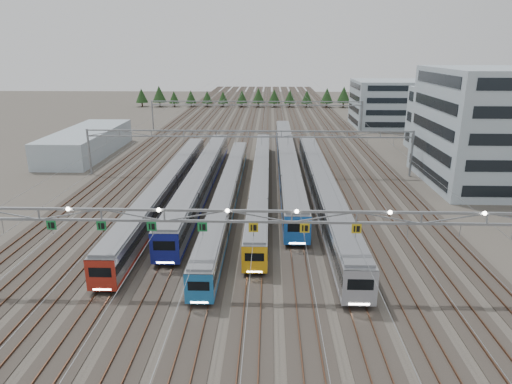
{
  "coord_description": "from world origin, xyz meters",
  "views": [
    {
      "loc": [
        3.61,
        -37.28,
        21.36
      ],
      "look_at": [
        1.89,
        19.04,
        3.5
      ],
      "focal_mm": 32.0,
      "sensor_mm": 36.0,
      "label": 1
    }
  ],
  "objects_px": {
    "depot_bldg_mid": "(450,121)",
    "west_shed": "(87,142)",
    "gantry_near": "(227,219)",
    "train_a": "(168,186)",
    "gantry_far": "(256,107)",
    "train_d": "(261,178)",
    "train_b": "(202,178)",
    "train_e": "(287,160)",
    "depot_bldg_south": "(489,128)",
    "depot_bldg_north": "(393,103)",
    "gantry_mid": "(249,139)",
    "train_f": "(322,186)",
    "train_c": "(228,191)"
  },
  "relations": [
    {
      "from": "gantry_mid",
      "to": "depot_bldg_mid",
      "type": "distance_m",
      "value": 45.66
    },
    {
      "from": "train_b",
      "to": "west_shed",
      "type": "height_order",
      "value": "west_shed"
    },
    {
      "from": "train_a",
      "to": "depot_bldg_south",
      "type": "height_order",
      "value": "depot_bldg_south"
    },
    {
      "from": "train_d",
      "to": "train_b",
      "type": "bearing_deg",
      "value": -172.26
    },
    {
      "from": "gantry_far",
      "to": "gantry_mid",
      "type": "bearing_deg",
      "value": -90.0
    },
    {
      "from": "gantry_far",
      "to": "depot_bldg_north",
      "type": "xyz_separation_m",
      "value": [
        38.44,
        9.14,
        -0.04
      ]
    },
    {
      "from": "train_e",
      "to": "gantry_far",
      "type": "bearing_deg",
      "value": 99.01
    },
    {
      "from": "train_f",
      "to": "west_shed",
      "type": "distance_m",
      "value": 54.54
    },
    {
      "from": "train_b",
      "to": "train_f",
      "type": "distance_m",
      "value": 18.46
    },
    {
      "from": "train_d",
      "to": "gantry_mid",
      "type": "bearing_deg",
      "value": 104.7
    },
    {
      "from": "depot_bldg_mid",
      "to": "west_shed",
      "type": "bearing_deg",
      "value": -177.22
    },
    {
      "from": "train_e",
      "to": "depot_bldg_mid",
      "type": "relative_size",
      "value": 4.19
    },
    {
      "from": "train_c",
      "to": "train_d",
      "type": "distance_m",
      "value": 8.45
    },
    {
      "from": "gantry_mid",
      "to": "depot_bldg_mid",
      "type": "bearing_deg",
      "value": 24.93
    },
    {
      "from": "gantry_far",
      "to": "depot_bldg_north",
      "type": "relative_size",
      "value": 2.56
    },
    {
      "from": "depot_bldg_mid",
      "to": "train_a",
      "type": "bearing_deg",
      "value": -147.9
    },
    {
      "from": "train_b",
      "to": "depot_bldg_mid",
      "type": "relative_size",
      "value": 3.31
    },
    {
      "from": "train_d",
      "to": "depot_bldg_south",
      "type": "distance_m",
      "value": 37.24
    },
    {
      "from": "train_a",
      "to": "gantry_near",
      "type": "bearing_deg",
      "value": -66.96
    },
    {
      "from": "train_c",
      "to": "train_e",
      "type": "distance_m",
      "value": 20.25
    },
    {
      "from": "gantry_near",
      "to": "train_d",
      "type": "bearing_deg",
      "value": 85.83
    },
    {
      "from": "depot_bldg_mid",
      "to": "depot_bldg_south",
      "type": "bearing_deg",
      "value": -97.17
    },
    {
      "from": "train_f",
      "to": "train_d",
      "type": "bearing_deg",
      "value": 149.39
    },
    {
      "from": "train_d",
      "to": "depot_bldg_mid",
      "type": "bearing_deg",
      "value": 35.4
    },
    {
      "from": "depot_bldg_south",
      "to": "depot_bldg_mid",
      "type": "xyz_separation_m",
      "value": [
        2.93,
        23.27,
        -2.56
      ]
    },
    {
      "from": "train_a",
      "to": "train_e",
      "type": "relative_size",
      "value": 0.83
    },
    {
      "from": "train_d",
      "to": "depot_bldg_mid",
      "type": "height_order",
      "value": "depot_bldg_mid"
    },
    {
      "from": "gantry_near",
      "to": "depot_bldg_mid",
      "type": "bearing_deg",
      "value": 55.08
    },
    {
      "from": "depot_bldg_mid",
      "to": "depot_bldg_north",
      "type": "height_order",
      "value": "depot_bldg_mid"
    },
    {
      "from": "train_b",
      "to": "depot_bldg_mid",
      "type": "bearing_deg",
      "value": 31.1
    },
    {
      "from": "train_d",
      "to": "train_f",
      "type": "height_order",
      "value": "train_f"
    },
    {
      "from": "gantry_near",
      "to": "depot_bldg_south",
      "type": "relative_size",
      "value": 2.56
    },
    {
      "from": "train_f",
      "to": "gantry_near",
      "type": "relative_size",
      "value": 1.05
    },
    {
      "from": "train_b",
      "to": "depot_bldg_south",
      "type": "relative_size",
      "value": 2.41
    },
    {
      "from": "gantry_near",
      "to": "gantry_far",
      "type": "height_order",
      "value": "gantry_near"
    },
    {
      "from": "train_f",
      "to": "depot_bldg_south",
      "type": "bearing_deg",
      "value": 19.94
    },
    {
      "from": "train_f",
      "to": "train_e",
      "type": "bearing_deg",
      "value": 105.42
    },
    {
      "from": "gantry_near",
      "to": "depot_bldg_south",
      "type": "distance_m",
      "value": 52.83
    },
    {
      "from": "depot_bldg_north",
      "to": "gantry_mid",
      "type": "bearing_deg",
      "value": -125.38
    },
    {
      "from": "train_c",
      "to": "gantry_near",
      "type": "height_order",
      "value": "gantry_near"
    },
    {
      "from": "depot_bldg_south",
      "to": "train_b",
      "type": "bearing_deg",
      "value": -172.72
    },
    {
      "from": "gantry_near",
      "to": "train_b",
      "type": "bearing_deg",
      "value": 102.47
    },
    {
      "from": "train_b",
      "to": "west_shed",
      "type": "xyz_separation_m",
      "value": [
        -27.89,
        25.36,
        0.31
      ]
    },
    {
      "from": "train_d",
      "to": "gantry_near",
      "type": "xyz_separation_m",
      "value": [
        -2.3,
        -31.54,
        5.19
      ]
    },
    {
      "from": "gantry_far",
      "to": "train_a",
      "type": "bearing_deg",
      "value": -100.83
    },
    {
      "from": "train_e",
      "to": "gantry_near",
      "type": "bearing_deg",
      "value": -99.08
    },
    {
      "from": "train_c",
      "to": "train_e",
      "type": "xyz_separation_m",
      "value": [
        9.0,
        18.14,
        0.32
      ]
    },
    {
      "from": "depot_bldg_mid",
      "to": "west_shed",
      "type": "relative_size",
      "value": 0.53
    },
    {
      "from": "train_a",
      "to": "gantry_far",
      "type": "height_order",
      "value": "gantry_far"
    },
    {
      "from": "depot_bldg_north",
      "to": "west_shed",
      "type": "xyz_separation_m",
      "value": [
        -73.08,
        -38.58,
        -3.83
      ]
    }
  ]
}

